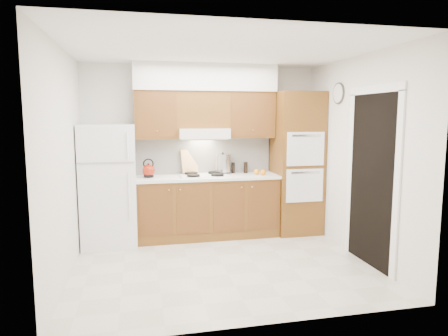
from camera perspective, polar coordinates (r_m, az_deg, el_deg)
name	(u,v)px	position (r m, az deg, el deg)	size (l,w,h in m)	color
floor	(222,264)	(5.11, -0.23, -13.59)	(3.60, 3.60, 0.00)	beige
ceiling	(222,49)	(4.83, -0.24, 16.57)	(3.60, 3.60, 0.00)	white
wall_back	(203,150)	(6.27, -3.08, 2.54)	(3.60, 0.02, 2.60)	silver
wall_left	(64,164)	(4.77, -21.92, 0.48)	(0.02, 3.00, 2.60)	silver
wall_right	(358,157)	(5.46, 18.58, 1.45)	(0.02, 3.00, 2.60)	silver
fridge	(109,185)	(5.90, -16.08, -2.35)	(0.75, 0.72, 1.72)	white
base_cabinets	(208,207)	(6.11, -2.34, -5.66)	(2.11, 0.60, 0.90)	brown
countertop	(208,177)	(6.01, -2.35, -1.31)	(2.13, 0.62, 0.04)	white
backsplash	(204,155)	(6.26, -2.82, 1.80)	(2.11, 0.03, 0.56)	white
oven_cabinet	(296,163)	(6.37, 10.32, 0.70)	(0.70, 0.65, 2.20)	brown
upper_cab_left	(156,115)	(6.01, -9.67, 7.49)	(0.63, 0.33, 0.70)	brown
upper_cab_right	(250,115)	(6.24, 3.69, 7.57)	(0.73, 0.33, 0.70)	brown
range_hood	(203,133)	(6.02, -2.99, 4.97)	(0.75, 0.45, 0.15)	silver
upper_cab_over_hood	(202,110)	(6.08, -3.10, 8.29)	(0.75, 0.33, 0.55)	brown
soffit	(206,78)	(6.10, -2.64, 12.76)	(2.13, 0.36, 0.40)	silver
cooktop	(204,175)	(6.02, -2.85, -1.05)	(0.74, 0.50, 0.01)	white
doorway	(372,181)	(5.19, 20.32, -1.71)	(0.02, 0.90, 2.10)	black
wall_clock	(339,93)	(5.92, 16.05, 10.22)	(0.30, 0.30, 0.02)	#3F3833
kettle	(149,171)	(5.93, -10.73, -0.38)	(0.18, 0.18, 0.18)	maroon
cutting_board	(189,161)	(6.20, -4.96, 0.99)	(0.27, 0.02, 0.35)	#D8B66F
stock_pot	(223,163)	(6.22, -0.18, 0.69)	(0.26, 0.26, 0.27)	#B2B3B7
condiment_a	(226,168)	(6.21, 0.30, 0.02)	(0.05, 0.05, 0.18)	black
condiment_b	(233,168)	(6.29, 1.33, 0.04)	(0.05, 0.05, 0.17)	black
condiment_c	(246,167)	(6.29, 3.12, 0.07)	(0.06, 0.06, 0.18)	black
orange_near	(263,172)	(6.09, 5.62, -0.62)	(0.09, 0.09, 0.09)	orange
orange_far	(256,172)	(6.15, 4.67, -0.54)	(0.08, 0.08, 0.08)	#FFA40D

